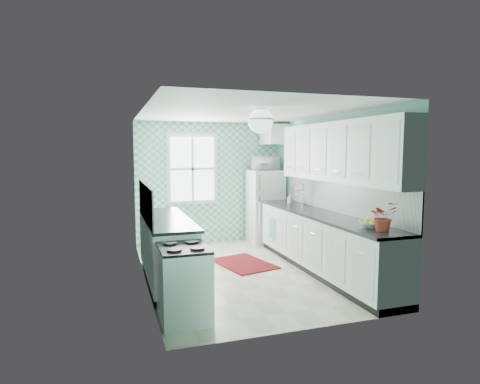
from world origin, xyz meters
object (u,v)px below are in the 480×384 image
object	(u,v)px
fridge	(265,206)
sink	(295,206)
microwave	(265,163)
potted_plant	(383,216)
ceiling_light	(261,121)
fruit_bowl	(371,225)
stove	(184,282)

from	to	relation	value
fridge	sink	world-z (taller)	fridge
microwave	potted_plant	bearing A→B (deg)	94.60
sink	potted_plant	xyz separation A→B (m)	(-0.00, -2.46, 0.19)
ceiling_light	microwave	distance (m)	2.91
fruit_bowl	microwave	bearing A→B (deg)	91.50
sink	potted_plant	distance (m)	2.46
ceiling_light	stove	xyz separation A→B (m)	(-1.20, -0.72, -1.89)
stove	microwave	world-z (taller)	microwave
fruit_bowl	microwave	xyz separation A→B (m)	(-0.09, 3.44, 0.68)
potted_plant	ceiling_light	bearing A→B (deg)	138.32
fridge	microwave	world-z (taller)	microwave
sink	ceiling_light	bearing A→B (deg)	-128.63
sink	potted_plant	size ratio (longest dim) A/B	1.46
sink	potted_plant	bearing A→B (deg)	-87.76
ceiling_light	fruit_bowl	distance (m)	1.99
fridge	microwave	bearing A→B (deg)	53.32
ceiling_light	fridge	bearing A→B (deg)	66.91
fridge	potted_plant	size ratio (longest dim) A/B	4.15
fridge	stove	xyz separation A→B (m)	(-2.31, -3.32, -0.32)
fruit_bowl	microwave	distance (m)	3.51
ceiling_light	potted_plant	xyz separation A→B (m)	(1.20, -1.07, -1.20)
potted_plant	microwave	size ratio (longest dim) A/B	0.70
potted_plant	microwave	distance (m)	3.71
fridge	microwave	size ratio (longest dim) A/B	2.92
fruit_bowl	potted_plant	size ratio (longest dim) A/B	0.84
fridge	fruit_bowl	distance (m)	3.45
fridge	potted_plant	world-z (taller)	fridge
ceiling_light	potted_plant	world-z (taller)	ceiling_light
ceiling_light	sink	bearing A→B (deg)	49.03
stove	sink	xyz separation A→B (m)	(2.40, 2.10, 0.50)
fruit_bowl	potted_plant	xyz separation A→B (m)	(0.00, -0.23, 0.14)
ceiling_light	stove	distance (m)	2.35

